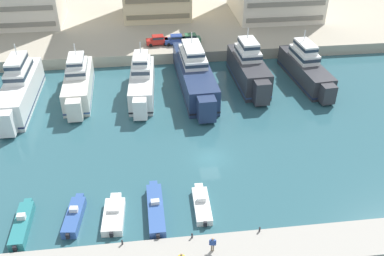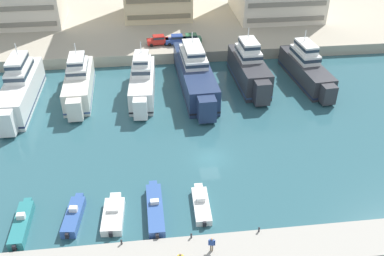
% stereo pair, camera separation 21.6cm
% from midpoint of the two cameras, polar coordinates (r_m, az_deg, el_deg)
% --- Properties ---
extents(ground_plane, '(400.00, 400.00, 0.00)m').
position_cam_midpoint_polar(ground_plane, '(55.07, 2.35, -4.06)').
color(ground_plane, '#2D5B66').
extents(quay_promenade, '(180.00, 70.00, 2.03)m').
position_cam_midpoint_polar(quay_promenade, '(111.90, -2.95, 16.65)').
color(quay_promenade, '#ADA38E').
rests_on(quay_promenade, ground).
extents(pier_dock, '(120.00, 4.60, 0.54)m').
position_cam_midpoint_polar(pier_dock, '(43.90, 5.61, -16.09)').
color(pier_dock, '#A8A399').
rests_on(pier_dock, ground).
extents(yacht_white_far_left, '(4.04, 19.06, 8.97)m').
position_cam_midpoint_polar(yacht_white_far_left, '(70.22, -22.03, 4.87)').
color(yacht_white_far_left, white).
rests_on(yacht_white_far_left, ground).
extents(yacht_ivory_left, '(4.18, 16.59, 8.00)m').
position_cam_midpoint_polar(yacht_ivory_left, '(70.09, -15.01, 5.87)').
color(yacht_ivory_left, silver).
rests_on(yacht_ivory_left, ground).
extents(yacht_white_mid_left, '(4.49, 16.36, 8.18)m').
position_cam_midpoint_polar(yacht_white_mid_left, '(68.42, -6.79, 6.19)').
color(yacht_white_mid_left, white).
rests_on(yacht_white_mid_left, ground).
extents(yacht_navy_center_left, '(5.40, 22.57, 8.51)m').
position_cam_midpoint_polar(yacht_navy_center_left, '(69.99, 0.24, 7.26)').
color(yacht_navy_center_left, navy).
rests_on(yacht_navy_center_left, ground).
extents(yacht_charcoal_center, '(4.75, 16.30, 8.97)m').
position_cam_midpoint_polar(yacht_charcoal_center, '(71.93, 7.50, 7.85)').
color(yacht_charcoal_center, '#333338').
rests_on(yacht_charcoal_center, ground).
extents(yacht_charcoal_center_right, '(5.09, 17.60, 8.18)m').
position_cam_midpoint_polar(yacht_charcoal_center_right, '(74.87, 14.83, 7.75)').
color(yacht_charcoal_center_right, '#333338').
rests_on(yacht_charcoal_center_right, ground).
extents(motorboat_teal_far_left, '(1.53, 7.04, 1.65)m').
position_cam_midpoint_polar(motorboat_teal_far_left, '(49.11, -21.80, -11.82)').
color(motorboat_teal_far_left, teal).
rests_on(motorboat_teal_far_left, ground).
extents(motorboat_blue_left, '(2.15, 6.24, 1.55)m').
position_cam_midpoint_polar(motorboat_blue_left, '(48.30, -15.54, -11.24)').
color(motorboat_blue_left, '#33569E').
rests_on(motorboat_blue_left, ground).
extents(motorboat_white_mid_left, '(2.45, 6.22, 1.23)m').
position_cam_midpoint_polar(motorboat_white_mid_left, '(47.58, -10.50, -11.34)').
color(motorboat_white_mid_left, white).
rests_on(motorboat_white_mid_left, ground).
extents(motorboat_blue_center_left, '(1.78, 8.47, 1.51)m').
position_cam_midpoint_polar(motorboat_blue_center_left, '(47.46, -5.00, -10.74)').
color(motorboat_blue_center_left, '#33569E').
rests_on(motorboat_blue_center_left, ground).
extents(motorboat_white_center, '(1.86, 6.48, 1.29)m').
position_cam_midpoint_polar(motorboat_white_center, '(48.05, 1.18, -10.16)').
color(motorboat_white_center, white).
rests_on(motorboat_white_center, ground).
extents(car_red_far_left, '(4.22, 2.17, 1.80)m').
position_cam_midpoint_polar(car_red_far_left, '(82.16, -4.71, 11.63)').
color(car_red_far_left, red).
rests_on(car_red_far_left, quay_promenade).
extents(car_blue_left, '(4.14, 1.99, 1.80)m').
position_cam_midpoint_polar(car_blue_left, '(82.20, -2.26, 11.73)').
color(car_blue_left, '#28428E').
rests_on(car_blue_left, quay_promenade).
extents(car_green_mid_left, '(4.18, 2.09, 1.80)m').
position_cam_midpoint_polar(car_green_mid_left, '(82.59, -0.36, 11.86)').
color(car_green_mid_left, '#2D6642').
rests_on(car_green_mid_left, quay_promenade).
extents(pedestrian_mid_deck, '(0.67, 0.32, 1.76)m').
position_cam_midpoint_polar(pedestrian_mid_deck, '(42.69, 2.62, -15.11)').
color(pedestrian_mid_deck, '#7A6B56').
rests_on(pedestrian_mid_deck, pier_dock).
extents(bollard_west, '(0.20, 0.20, 0.61)m').
position_cam_midpoint_polar(bollard_west, '(44.27, -9.43, -14.76)').
color(bollard_west, '#2D2D33').
rests_on(bollard_west, pier_dock).
extents(bollard_west_mid, '(0.20, 0.20, 0.61)m').
position_cam_midpoint_polar(bollard_west_mid, '(44.28, -0.13, -14.13)').
color(bollard_west_mid, '#2D2D33').
rests_on(bollard_west_mid, pier_dock).
extents(bollard_east_mid, '(0.20, 0.20, 0.61)m').
position_cam_midpoint_polar(bollard_east_mid, '(45.37, 8.88, -13.18)').
color(bollard_east_mid, '#2D2D33').
rests_on(bollard_east_mid, pier_dock).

